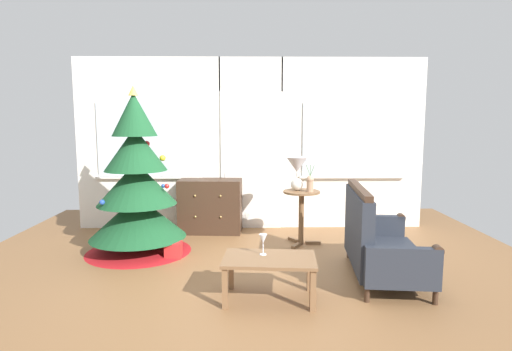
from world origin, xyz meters
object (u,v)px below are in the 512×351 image
at_px(settee_sofa, 377,242).
at_px(gift_box, 173,250).
at_px(side_table, 301,207).
at_px(coffee_table, 269,264).
at_px(table_lamp, 297,169).
at_px(flower_vase, 310,183).
at_px(christmas_tree, 137,191).
at_px(dresser_cabinet, 210,206).
at_px(wine_glass, 263,240).

distance_m(settee_sofa, gift_box, 2.34).
relative_size(side_table, coffee_table, 0.81).
height_order(table_lamp, flower_vase, table_lamp).
distance_m(christmas_tree, gift_box, 0.86).
bearing_deg(side_table, coffee_table, -106.29).
distance_m(flower_vase, coffee_table, 1.83).
bearing_deg(table_lamp, settee_sofa, -60.79).
height_order(christmas_tree, flower_vase, christmas_tree).
height_order(dresser_cabinet, wine_glass, dresser_cabinet).
distance_m(dresser_cabinet, wine_glass, 2.38).
relative_size(dresser_cabinet, wine_glass, 4.74).
height_order(side_table, wine_glass, side_table).
distance_m(dresser_cabinet, coffee_table, 2.47).
relative_size(christmas_tree, gift_box, 10.65).
bearing_deg(wine_glass, coffee_table, -56.16).
bearing_deg(table_lamp, christmas_tree, -170.91).
bearing_deg(table_lamp, flower_vase, -32.01).
bearing_deg(gift_box, coffee_table, -47.51).
bearing_deg(flower_vase, coffee_table, -109.96).
bearing_deg(dresser_cabinet, coffee_table, -72.32).
relative_size(dresser_cabinet, coffee_table, 1.05).
relative_size(dresser_cabinet, side_table, 1.29).
bearing_deg(side_table, dresser_cabinet, 153.17).
xyz_separation_m(table_lamp, gift_box, (-1.53, -0.57, -0.90)).
xyz_separation_m(settee_sofa, table_lamp, (-0.69, 1.24, 0.62)).
bearing_deg(wine_glass, gift_box, 133.06).
distance_m(dresser_cabinet, flower_vase, 1.58).
bearing_deg(coffee_table, settee_sofa, 24.50).
height_order(table_lamp, wine_glass, table_lamp).
bearing_deg(side_table, wine_glass, -108.85).
bearing_deg(side_table, settee_sofa, -62.17).
height_order(coffee_table, wine_glass, wine_glass).
xyz_separation_m(table_lamp, coffee_table, (-0.44, -1.76, -0.66)).
bearing_deg(table_lamp, side_table, -33.69).
xyz_separation_m(side_table, table_lamp, (-0.06, 0.04, 0.49)).
bearing_deg(settee_sofa, dresser_cabinet, 135.80).
height_order(christmas_tree, coffee_table, christmas_tree).
relative_size(flower_vase, wine_glass, 1.79).
bearing_deg(settee_sofa, christmas_tree, 161.19).
bearing_deg(coffee_table, dresser_cabinet, 107.68).
relative_size(table_lamp, wine_glass, 2.26).
relative_size(dresser_cabinet, table_lamp, 2.10).
distance_m(christmas_tree, wine_glass, 2.04).
relative_size(dresser_cabinet, settee_sofa, 0.65).
height_order(dresser_cabinet, settee_sofa, settee_sofa).
bearing_deg(settee_sofa, side_table, 117.83).
relative_size(settee_sofa, side_table, 1.99).
bearing_deg(side_table, table_lamp, 146.31).
relative_size(side_table, table_lamp, 1.63).
bearing_deg(flower_vase, settee_sofa, -64.92).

